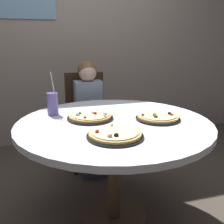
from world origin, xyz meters
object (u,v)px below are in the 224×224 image
(pizza_cheese, at_px, (90,117))
(soda_cup, at_px, (53,104))
(chair_wooden, at_px, (87,114))
(dining_table, at_px, (114,134))
(pizza_pepperoni, at_px, (115,134))
(pizza_veggie, at_px, (158,117))
(diner_child, at_px, (90,123))

(pizza_cheese, distance_m, soda_cup, 0.30)
(chair_wooden, relative_size, soda_cup, 3.09)
(dining_table, bearing_deg, soda_cup, 144.09)
(dining_table, xyz_separation_m, soda_cup, (-0.38, 0.27, 0.17))
(pizza_cheese, distance_m, pizza_pepperoni, 0.39)
(pizza_veggie, xyz_separation_m, pizza_pepperoni, (-0.38, -0.24, -0.00))
(chair_wooden, relative_size, pizza_cheese, 3.00)
(chair_wooden, distance_m, soda_cup, 0.86)
(pizza_pepperoni, bearing_deg, chair_wooden, 86.30)
(dining_table, xyz_separation_m, chair_wooden, (0.00, 0.98, -0.13))
(pizza_cheese, bearing_deg, pizza_pepperoni, -81.10)
(pizza_pepperoni, relative_size, soda_cup, 1.04)
(chair_wooden, height_order, soda_cup, soda_cup)
(pizza_cheese, bearing_deg, soda_cup, 143.24)
(dining_table, relative_size, pizza_cheese, 4.07)
(pizza_veggie, height_order, pizza_pepperoni, same)
(dining_table, height_order, pizza_cheese, pizza_cheese)
(chair_wooden, relative_size, pizza_veggie, 3.15)
(dining_table, xyz_separation_m, diner_child, (-0.00, 0.80, -0.18))
(dining_table, relative_size, pizza_veggie, 4.27)
(diner_child, bearing_deg, soda_cup, -125.57)
(diner_child, height_order, soda_cup, diner_child)
(soda_cup, bearing_deg, pizza_cheese, -36.76)
(chair_wooden, relative_size, pizza_pepperoni, 2.96)
(dining_table, distance_m, pizza_veggie, 0.32)
(chair_wooden, distance_m, pizza_veggie, 1.10)
(dining_table, height_order, diner_child, diner_child)
(chair_wooden, height_order, pizza_pepperoni, chair_wooden)
(diner_child, height_order, pizza_veggie, diner_child)
(diner_child, distance_m, soda_cup, 0.74)
(diner_child, height_order, pizza_cheese, diner_child)
(chair_wooden, bearing_deg, dining_table, -90.03)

